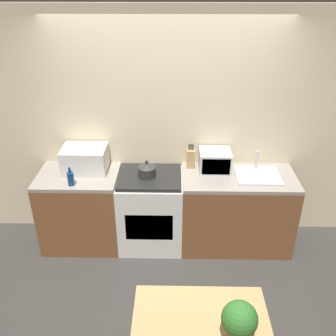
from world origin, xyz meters
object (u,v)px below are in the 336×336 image
(stove_range, at_px, (151,210))
(toaster_oven, at_px, (215,161))
(dining_table, at_px, (201,336))
(kettle, at_px, (147,170))
(microwave, at_px, (85,159))
(bottle, at_px, (71,178))

(stove_range, height_order, toaster_oven, toaster_oven)
(toaster_oven, distance_m, dining_table, 1.99)
(kettle, distance_m, dining_table, 1.88)
(microwave, height_order, toaster_oven, microwave)
(kettle, bearing_deg, toaster_oven, 11.57)
(kettle, xyz_separation_m, toaster_oven, (0.74, 0.15, 0.04))
(stove_range, xyz_separation_m, toaster_oven, (0.71, 0.14, 0.57))
(stove_range, xyz_separation_m, microwave, (-0.72, 0.11, 0.59))
(stove_range, distance_m, bottle, 0.98)
(toaster_oven, relative_size, dining_table, 0.36)
(microwave, bearing_deg, bottle, -105.01)
(toaster_oven, bearing_deg, stove_range, -168.85)
(kettle, relative_size, bottle, 0.93)
(microwave, xyz_separation_m, bottle, (-0.09, -0.32, -0.06))
(microwave, distance_m, bottle, 0.33)
(kettle, distance_m, microwave, 0.70)
(bottle, distance_m, dining_table, 2.05)
(microwave, bearing_deg, stove_range, -8.68)
(microwave, relative_size, toaster_oven, 1.38)
(microwave, height_order, dining_table, microwave)
(bottle, bearing_deg, dining_table, -51.53)
(dining_table, bearing_deg, microwave, 121.67)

